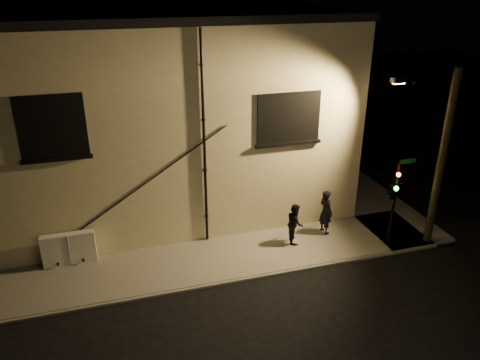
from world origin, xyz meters
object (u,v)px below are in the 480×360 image
object	(u,v)px
pedestrian_b	(295,223)
traffic_signal	(393,190)
streetlamp_pole	(439,156)
pedestrian_a	(326,212)
utility_cabinet	(69,249)

from	to	relation	value
pedestrian_b	traffic_signal	distance (m)	4.00
pedestrian_b	streetlamp_pole	bearing A→B (deg)	-91.27
traffic_signal	streetlamp_pole	world-z (taller)	streetlamp_pole
pedestrian_a	streetlamp_pole	size ratio (longest dim) A/B	0.27
pedestrian_b	traffic_signal	bearing A→B (deg)	-95.68
pedestrian_b	traffic_signal	size ratio (longest dim) A/B	0.47
traffic_signal	streetlamp_pole	bearing A→B (deg)	-5.79
pedestrian_a	pedestrian_b	world-z (taller)	pedestrian_a
pedestrian_b	traffic_signal	xyz separation A→B (m)	(3.46, -1.24, 1.57)
utility_cabinet	pedestrian_b	distance (m)	8.73
traffic_signal	utility_cabinet	bearing A→B (deg)	169.95
pedestrian_b	pedestrian_a	bearing A→B (deg)	-64.03
utility_cabinet	pedestrian_b	xyz separation A→B (m)	(8.68, -0.91, 0.20)
utility_cabinet	traffic_signal	distance (m)	12.46
pedestrian_a	traffic_signal	xyz separation A→B (m)	(1.96, -1.56, 1.44)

